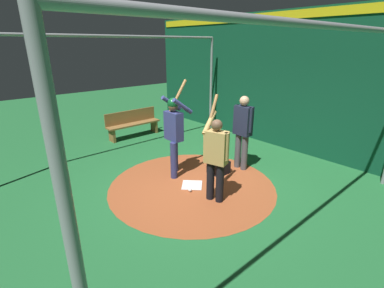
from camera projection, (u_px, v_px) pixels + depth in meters
The scene contains 12 objects.
ground_plane at pixel (192, 186), 5.98m from camera, with size 27.30×27.30×0.00m, color #216633.
dirt_circle at pixel (192, 185), 5.98m from camera, with size 3.53×3.53×0.01m, color #9E4C28.
home_plate at pixel (192, 185), 5.98m from camera, with size 0.42×0.42×0.01m, color white.
batter at pixel (174, 129), 6.15m from camera, with size 0.68×0.49×2.13m.
catcher at pixel (218, 158), 6.41m from camera, with size 0.58×0.40×0.98m.
umpire at pixel (243, 129), 6.49m from camera, with size 0.22×0.49×1.77m.
visitor at pixel (216, 155), 5.14m from camera, with size 0.54×0.58×1.99m.
back_wall at pixel (292, 82), 7.60m from camera, with size 0.23×11.30×3.71m.
cage_frame at pixel (192, 82), 5.24m from camera, with size 6.46×5.42×3.07m.
bench at pixel (133, 123), 9.01m from camera, with size 1.79×0.36×0.85m.
baseball_0 at pixel (190, 190), 5.72m from camera, with size 0.07×0.07×0.07m, color white.
baseball_1 at pixel (218, 168), 6.72m from camera, with size 0.07×0.07×0.07m, color white.
Camera 1 is at (3.51, 4.00, 2.88)m, focal length 26.07 mm.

